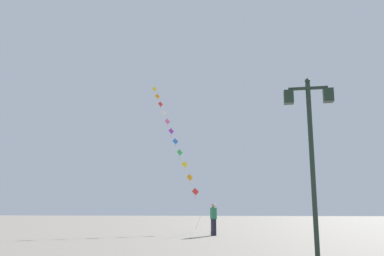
# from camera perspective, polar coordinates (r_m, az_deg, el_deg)

# --- Properties ---
(ground_plane) EXTENTS (160.00, 160.00, 0.00)m
(ground_plane) POSITION_cam_1_polar(r_m,az_deg,el_deg) (22.62, 8.22, -14.71)
(ground_plane) COLOR gray
(twin_lantern_lamp_post) EXTENTS (1.43, 0.28, 5.24)m
(twin_lantern_lamp_post) POSITION_cam_1_polar(r_m,az_deg,el_deg) (12.46, 16.20, -0.47)
(twin_lantern_lamp_post) COLOR #1E2D23
(twin_lantern_lamp_post) RESTS_ON ground_plane
(kite_train) EXTENTS (6.83, 11.23, 12.56)m
(kite_train) POSITION_cam_1_polar(r_m,az_deg,el_deg) (31.23, -2.59, -1.27)
(kite_train) COLOR brown
(kite_train) RESTS_ON ground_plane
(kite_flyer) EXTENTS (0.43, 0.61, 1.71)m
(kite_flyer) POSITION_cam_1_polar(r_m,az_deg,el_deg) (22.83, 3.01, -12.50)
(kite_flyer) COLOR #1E1E2D
(kite_flyer) RESTS_ON ground_plane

